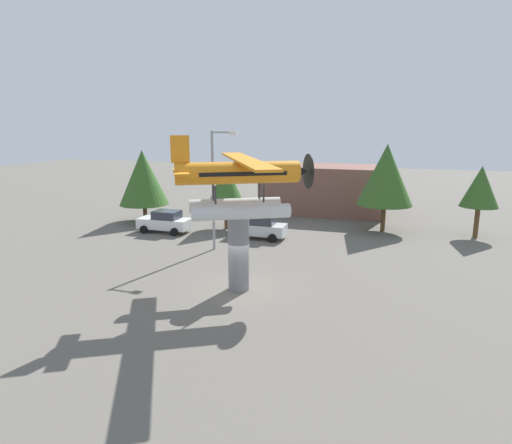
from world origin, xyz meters
TOP-DOWN VIEW (x-y plane):
  - ground_plane at (0.00, 0.00)m, footprint 140.00×140.00m
  - display_pedestal at (0.00, 0.00)m, footprint 1.10×1.10m
  - floatplane_monument at (0.11, 0.06)m, footprint 7.08×9.64m
  - car_near_white at (-9.84, 10.02)m, footprint 4.20×2.02m
  - car_mid_silver at (-2.09, 10.43)m, footprint 4.20×2.02m
  - streetlight_primary at (-3.98, 6.61)m, footprint 1.84×0.28m
  - storefront_building at (0.90, 22.00)m, footprint 11.48×6.00m
  - tree_west at (-13.49, 13.03)m, footprint 4.28×4.28m
  - tree_east at (-5.55, 12.56)m, footprint 3.21×3.21m
  - tree_center_back at (6.82, 15.60)m, footprint 4.34×4.34m
  - tree_far_east at (13.69, 15.78)m, footprint 2.80×2.80m

SIDE VIEW (x-z plane):
  - ground_plane at x=0.00m, z-range 0.00..0.00m
  - car_near_white at x=-9.84m, z-range 0.00..1.76m
  - car_mid_silver at x=-2.09m, z-range 0.00..1.76m
  - display_pedestal at x=0.00m, z-range 0.00..3.99m
  - storefront_building at x=0.90m, z-range 0.00..4.56m
  - tree_east at x=-5.55m, z-range 0.92..6.36m
  - tree_far_east at x=13.69m, z-range 1.15..6.62m
  - tree_west at x=-13.49m, z-range 0.77..7.09m
  - tree_center_back at x=6.82m, z-range 1.08..8.08m
  - streetlight_primary at x=-3.98m, z-range 0.64..8.72m
  - floatplane_monument at x=0.11m, z-range 3.66..7.66m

